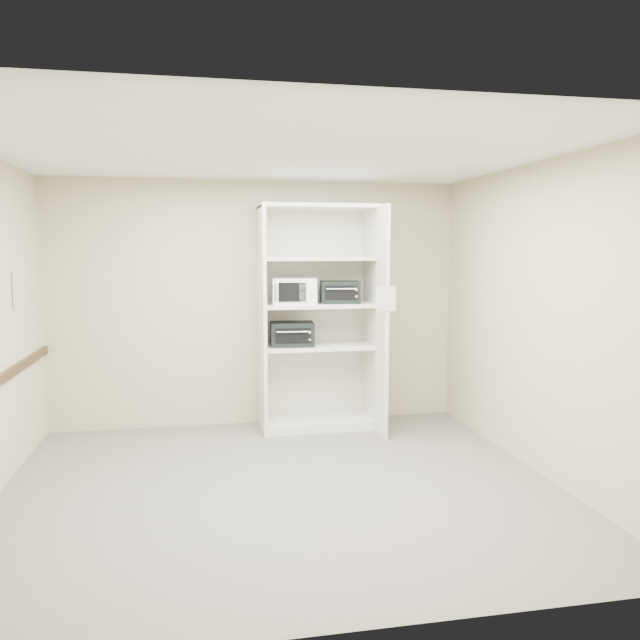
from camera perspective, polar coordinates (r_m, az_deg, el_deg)
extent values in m
cube|color=slate|center=(5.31, -3.51, -15.05)|extent=(4.50, 4.00, 0.01)
cube|color=white|center=(5.00, -3.73, 15.12)|extent=(4.50, 4.00, 0.01)
cube|color=beige|center=(6.95, -5.73, 1.51)|extent=(4.50, 0.02, 2.70)
cube|color=beige|center=(3.03, 1.26, -4.88)|extent=(4.50, 0.02, 2.70)
cube|color=beige|center=(5.71, 19.37, 0.11)|extent=(0.02, 4.00, 2.70)
cube|color=silver|center=(6.65, -5.29, -0.01)|extent=(0.04, 0.60, 2.40)
cube|color=silver|center=(6.73, 5.05, 0.07)|extent=(0.04, 0.90, 2.40)
cube|color=silver|center=(7.04, -0.67, 0.37)|extent=(1.24, 0.02, 2.40)
cube|color=silver|center=(6.98, -0.24, -9.31)|extent=(1.16, 0.56, 0.10)
cube|color=silver|center=(6.80, -0.24, -2.40)|extent=(1.16, 0.56, 0.04)
cube|color=silver|center=(6.74, -0.24, 1.39)|extent=(1.16, 0.56, 0.04)
cube|color=silver|center=(6.72, -0.24, 5.64)|extent=(1.16, 0.56, 0.04)
cube|color=silver|center=(6.73, -0.25, 10.32)|extent=(1.24, 0.60, 0.04)
cube|color=white|center=(6.64, -2.32, 2.67)|extent=(0.50, 0.41, 0.28)
cube|color=black|center=(6.75, 1.84, 2.57)|extent=(0.45, 0.36, 0.24)
cube|color=black|center=(6.69, -2.57, -1.28)|extent=(0.48, 0.38, 0.25)
cube|color=white|center=(6.27, 6.06, 1.95)|extent=(0.19, 0.02, 0.25)
cube|color=silver|center=(6.21, -25.99, 2.50)|extent=(0.01, 0.23, 0.32)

